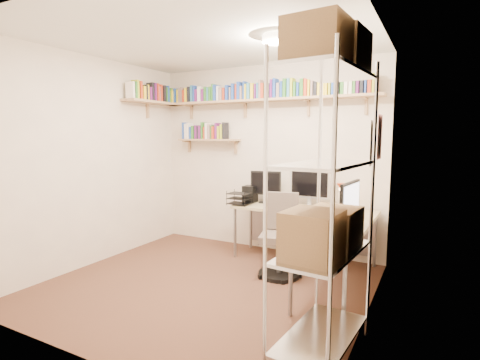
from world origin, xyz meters
name	(u,v)px	position (x,y,z in m)	size (l,w,h in m)	color
ground	(206,285)	(0.00, 0.00, 0.00)	(3.20, 3.20, 0.00)	#452A1D
room_shell	(205,137)	(0.00, 0.00, 1.55)	(3.24, 3.04, 2.52)	#F5E5C7
wall_shelves	(231,101)	(-0.42, 1.30, 2.03)	(3.12, 1.09, 0.80)	tan
corner_desk	(300,212)	(0.69, 0.96, 0.67)	(1.80, 1.72, 1.17)	#CEB986
office_chair	(280,241)	(0.57, 0.64, 0.39)	(0.50, 0.50, 0.92)	black
wire_rack	(326,156)	(1.42, -0.70, 1.43)	(0.52, 0.94, 2.27)	silver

